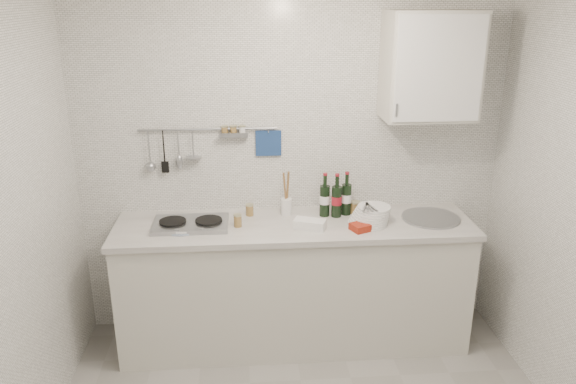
# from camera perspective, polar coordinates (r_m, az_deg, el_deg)

# --- Properties ---
(back_wall) EXTENTS (3.00, 0.02, 2.50)m
(back_wall) POSITION_cam_1_polar(r_m,az_deg,el_deg) (4.00, 0.31, 2.86)
(back_wall) COLOR silver
(back_wall) RESTS_ON floor
(counter) EXTENTS (2.44, 0.64, 0.96)m
(counter) POSITION_cam_1_polar(r_m,az_deg,el_deg) (4.04, 0.73, -9.52)
(counter) COLOR beige
(counter) RESTS_ON floor
(wall_rail) EXTENTS (0.98, 0.09, 0.34)m
(wall_rail) POSITION_cam_1_polar(r_m,az_deg,el_deg) (3.92, -8.40, 4.97)
(wall_rail) COLOR #93969B
(wall_rail) RESTS_ON back_wall
(wall_cabinet) EXTENTS (0.60, 0.38, 0.70)m
(wall_cabinet) POSITION_cam_1_polar(r_m,az_deg,el_deg) (3.87, 14.30, 12.30)
(wall_cabinet) COLOR beige
(wall_cabinet) RESTS_ON back_wall
(plate_stack_hob) EXTENTS (0.30, 0.30, 0.03)m
(plate_stack_hob) POSITION_cam_1_polar(r_m,az_deg,el_deg) (3.82, -10.63, -3.36)
(plate_stack_hob) COLOR #436599
(plate_stack_hob) RESTS_ON counter
(plate_stack_sink) EXTENTS (0.29, 0.28, 0.12)m
(plate_stack_sink) POSITION_cam_1_polar(r_m,az_deg,el_deg) (3.85, 8.38, -2.38)
(plate_stack_sink) COLOR white
(plate_stack_sink) RESTS_ON counter
(wine_bottles) EXTENTS (0.23, 0.11, 0.31)m
(wine_bottles) POSITION_cam_1_polar(r_m,az_deg,el_deg) (3.92, 4.90, -0.26)
(wine_bottles) COLOR black
(wine_bottles) RESTS_ON counter
(butter_dish) EXTENTS (0.23, 0.17, 0.06)m
(butter_dish) POSITION_cam_1_polar(r_m,az_deg,el_deg) (3.73, 2.23, -3.29)
(butter_dish) COLOR white
(butter_dish) RESTS_ON counter
(strawberry_punnet) EXTENTS (0.15, 0.15, 0.05)m
(strawberry_punnet) POSITION_cam_1_polar(r_m,az_deg,el_deg) (3.73, 7.33, -3.57)
(strawberry_punnet) COLOR #B32B13
(strawberry_punnet) RESTS_ON counter
(utensil_crock) EXTENTS (0.08, 0.08, 0.32)m
(utensil_crock) POSITION_cam_1_polar(r_m,az_deg,el_deg) (3.95, -0.17, -1.25)
(utensil_crock) COLOR white
(utensil_crock) RESTS_ON counter
(jar_a) EXTENTS (0.06, 0.06, 0.08)m
(jar_a) POSITION_cam_1_polar(r_m,az_deg,el_deg) (3.95, -3.92, -1.81)
(jar_a) COLOR olive
(jar_a) RESTS_ON counter
(jar_b) EXTENTS (0.06, 0.06, 0.08)m
(jar_b) POSITION_cam_1_polar(r_m,az_deg,el_deg) (4.01, 7.59, -1.65)
(jar_b) COLOR olive
(jar_b) RESTS_ON counter
(jar_c) EXTENTS (0.07, 0.07, 0.09)m
(jar_c) POSITION_cam_1_polar(r_m,az_deg,el_deg) (4.01, 6.81, -1.55)
(jar_c) COLOR olive
(jar_c) RESTS_ON counter
(jar_d) EXTENTS (0.06, 0.06, 0.09)m
(jar_d) POSITION_cam_1_polar(r_m,az_deg,el_deg) (3.77, -5.13, -2.89)
(jar_d) COLOR olive
(jar_d) RESTS_ON counter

